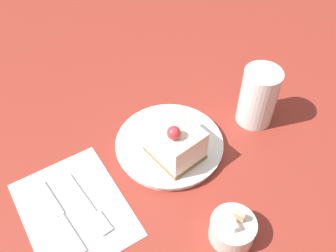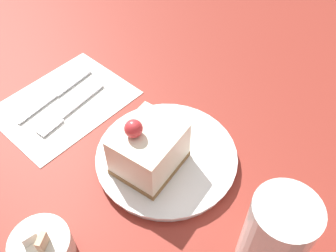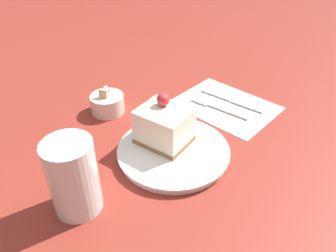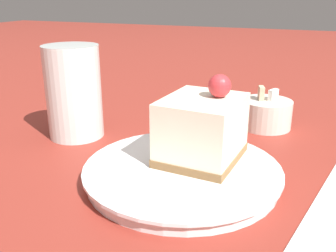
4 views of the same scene
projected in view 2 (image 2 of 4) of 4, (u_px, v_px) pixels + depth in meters
The scene contains 8 objects.
ground_plane at pixel (190, 163), 0.63m from camera, with size 4.00×4.00×0.00m, color maroon.
plate at pixel (167, 157), 0.63m from camera, with size 0.24×0.24×0.02m.
cake_slice at pixel (149, 149), 0.58m from camera, with size 0.10×0.11×0.10m.
napkin at pixel (64, 103), 0.72m from camera, with size 0.23×0.28×0.00m.
fork at pixel (67, 112), 0.70m from camera, with size 0.04×0.16×0.00m.
knife at pixel (62, 90), 0.74m from camera, with size 0.03×0.18×0.00m.
sugar_bowl at pixel (43, 249), 0.51m from camera, with size 0.08×0.08×0.07m.
drinking_glass at pixel (276, 236), 0.47m from camera, with size 0.08×0.08×0.14m.
Camera 2 is at (-0.15, 0.34, 0.52)m, focal length 40.00 mm.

